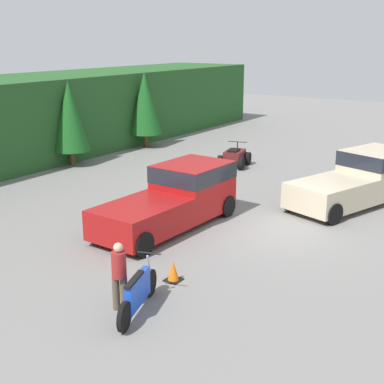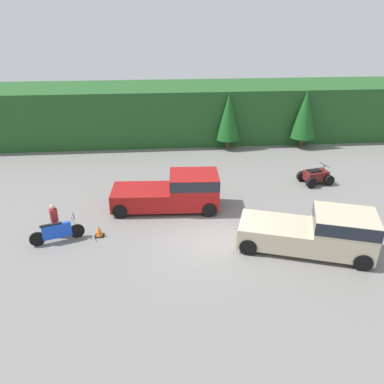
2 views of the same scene
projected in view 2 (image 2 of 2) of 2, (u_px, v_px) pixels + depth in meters
The scene contains 10 objects.
ground_plane at pixel (206, 240), 17.27m from camera, with size 80.00×80.00×0.00m, color slate.
hillside_backdrop at pixel (183, 112), 30.70m from camera, with size 44.00×6.00×4.22m.
tree_left at pixel (229, 117), 27.86m from camera, with size 1.84×1.84×4.19m.
tree_mid_left at pixel (305, 114), 28.11m from camera, with size 1.92×1.92×4.36m.
pickup_truck_red at pixel (176, 191), 19.67m from camera, with size 5.66×2.42×1.96m.
pickup_truck_second at pixel (319, 231), 16.06m from camera, with size 5.99×3.76×1.96m.
dirt_bike at pixel (57, 232), 16.98m from camera, with size 2.32×0.98×1.17m.
quad_atv at pixel (316, 176), 22.83m from camera, with size 2.09×1.64×1.17m.
rider_person at pixel (55, 219), 17.17m from camera, with size 0.46×0.46×1.68m.
traffic_cone at pixel (99, 231), 17.48m from camera, with size 0.42×0.42×0.55m.
Camera 2 is at (-1.92, -14.47, 9.52)m, focal length 35.00 mm.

